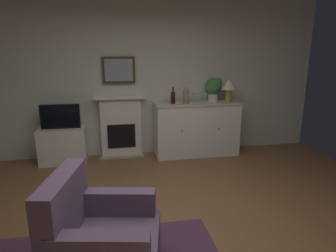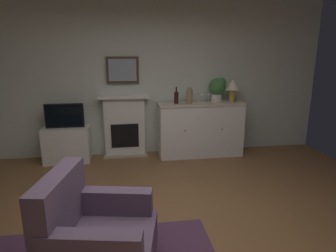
# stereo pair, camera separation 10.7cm
# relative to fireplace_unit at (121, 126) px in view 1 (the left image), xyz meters

# --- Properties ---
(ground_plane) EXTENTS (6.33, 5.46, 0.10)m
(ground_plane) POSITION_rel_fireplace_unit_xyz_m (0.46, -2.57, -0.60)
(ground_plane) COLOR brown
(ground_plane) RESTS_ON ground
(wall_rear) EXTENTS (6.33, 0.06, 2.78)m
(wall_rear) POSITION_rel_fireplace_unit_xyz_m (0.46, 0.13, 0.84)
(wall_rear) COLOR silver
(wall_rear) RESTS_ON ground_plane
(fireplace_unit) EXTENTS (0.87, 0.30, 1.10)m
(fireplace_unit) POSITION_rel_fireplace_unit_xyz_m (0.00, 0.00, 0.00)
(fireplace_unit) COLOR white
(fireplace_unit) RESTS_ON ground_plane
(framed_picture) EXTENTS (0.55, 0.04, 0.45)m
(framed_picture) POSITION_rel_fireplace_unit_xyz_m (-0.00, 0.05, 0.98)
(framed_picture) COLOR #473323
(sideboard_cabinet) EXTENTS (1.51, 0.49, 0.96)m
(sideboard_cabinet) POSITION_rel_fireplace_unit_xyz_m (1.34, -0.18, -0.07)
(sideboard_cabinet) COLOR white
(sideboard_cabinet) RESTS_ON ground_plane
(table_lamp) EXTENTS (0.26, 0.26, 0.40)m
(table_lamp) POSITION_rel_fireplace_unit_xyz_m (1.90, -0.18, 0.69)
(table_lamp) COLOR #B79338
(table_lamp) RESTS_ON sideboard_cabinet
(wine_bottle) EXTENTS (0.08, 0.08, 0.29)m
(wine_bottle) POSITION_rel_fireplace_unit_xyz_m (0.90, -0.20, 0.52)
(wine_bottle) COLOR #331419
(wine_bottle) RESTS_ON sideboard_cabinet
(wine_glass_left) EXTENTS (0.07, 0.07, 0.16)m
(wine_glass_left) POSITION_rel_fireplace_unit_xyz_m (1.27, -0.20, 0.53)
(wine_glass_left) COLOR silver
(wine_glass_left) RESTS_ON sideboard_cabinet
(wine_glass_center) EXTENTS (0.07, 0.07, 0.16)m
(wine_glass_center) POSITION_rel_fireplace_unit_xyz_m (1.38, -0.14, 0.53)
(wine_glass_center) COLOR silver
(wine_glass_center) RESTS_ON sideboard_cabinet
(wine_glass_right) EXTENTS (0.07, 0.07, 0.16)m
(wine_glass_right) POSITION_rel_fireplace_unit_xyz_m (1.49, -0.15, 0.53)
(wine_glass_right) COLOR silver
(wine_glass_right) RESTS_ON sideboard_cabinet
(vase_decorative) EXTENTS (0.11, 0.11, 0.28)m
(vase_decorative) POSITION_rel_fireplace_unit_xyz_m (1.12, -0.23, 0.55)
(vase_decorative) COLOR #9E7F5B
(vase_decorative) RESTS_ON sideboard_cabinet
(tv_cabinet) EXTENTS (0.75, 0.42, 0.60)m
(tv_cabinet) POSITION_rel_fireplace_unit_xyz_m (-0.98, -0.16, -0.25)
(tv_cabinet) COLOR white
(tv_cabinet) RESTS_ON ground_plane
(tv_set) EXTENTS (0.62, 0.07, 0.40)m
(tv_set) POSITION_rel_fireplace_unit_xyz_m (-0.98, -0.19, 0.25)
(tv_set) COLOR black
(tv_set) RESTS_ON tv_cabinet
(potted_plant_small) EXTENTS (0.30, 0.30, 0.43)m
(potted_plant_small) POSITION_rel_fireplace_unit_xyz_m (1.65, -0.13, 0.67)
(potted_plant_small) COLOR beige
(potted_plant_small) RESTS_ON sideboard_cabinet
(armchair) EXTENTS (0.94, 0.90, 0.92)m
(armchair) POSITION_rel_fireplace_unit_xyz_m (-0.25, -2.98, -0.17)
(armchair) COLOR #604C66
(armchair) RESTS_ON ground_plane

